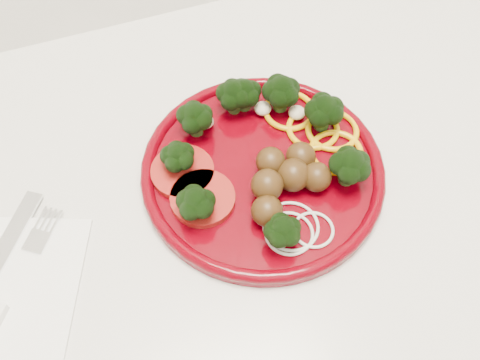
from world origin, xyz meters
name	(u,v)px	position (x,y,z in m)	size (l,w,h in m)	color
plate	(263,162)	(0.24, 1.71, 0.92)	(0.27, 0.27, 0.06)	#4F0008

